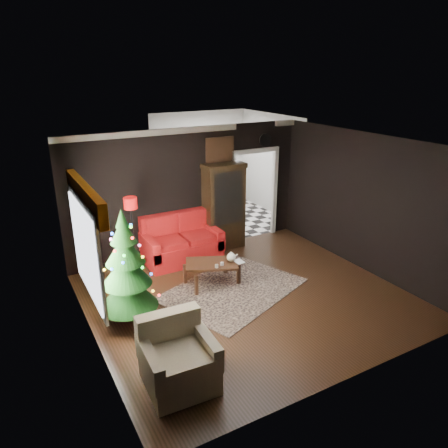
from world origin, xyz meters
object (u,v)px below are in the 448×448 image
loveseat (182,239)px  armchair (179,356)px  teapot (231,257)px  wall_clock (265,140)px  curio_cabinet (224,208)px  floor_lamp (133,238)px  christmas_tree (126,266)px  kitchen_table (219,210)px  coffee_table (212,273)px

loveseat → armchair: 3.88m
teapot → wall_clock: 3.21m
curio_cabinet → armchair: (-2.75, -3.76, -0.49)m
floor_lamp → teapot: bearing=-36.9°
floor_lamp → christmas_tree: 1.74m
floor_lamp → wall_clock: (3.48, 0.63, 1.55)m
curio_cabinet → teapot: (-0.73, -1.62, -0.40)m
floor_lamp → kitchen_table: size_ratio=2.22×
floor_lamp → wall_clock: wall_clock is taller
coffee_table → christmas_tree: bearing=-162.0°
curio_cabinet → kitchen_table: 1.67m
teapot → kitchen_table: 3.35m
christmas_tree → kitchen_table: bearing=44.7°
loveseat → armchair: loveseat is taller
loveseat → teapot: loveseat is taller
teapot → wall_clock: wall_clock is taller
christmas_tree → armchair: bearing=-85.3°
kitchen_table → loveseat: bearing=-137.5°
floor_lamp → coffee_table: floor_lamp is taller
teapot → armchair: bearing=-133.3°
floor_lamp → christmas_tree: christmas_tree is taller
christmas_tree → coffee_table: 2.06m
floor_lamp → curio_cabinet: bearing=11.2°
coffee_table → kitchen_table: bearing=59.2°
loveseat → kitchen_table: bearing=42.5°
wall_clock → curio_cabinet: bearing=-171.5°
armchair → coffee_table: bearing=56.7°
teapot → kitchen_table: (1.38, 3.05, -0.17)m
floor_lamp → armchair: bearing=-98.1°
curio_cabinet → wall_clock: (1.20, 0.18, 1.43)m
wall_clock → kitchen_table: size_ratio=0.43×
coffee_table → curio_cabinet: bearing=53.8°
armchair → wall_clock: wall_clock is taller
christmas_tree → floor_lamp: bearing=69.3°
floor_lamp → armchair: 3.36m
loveseat → coffee_table: bearing=-86.9°
curio_cabinet → coffee_table: curio_cabinet is taller
wall_clock → christmas_tree: bearing=-151.2°
loveseat → teapot: size_ratio=8.66×
christmas_tree → kitchen_table: (3.54, 3.49, -0.68)m
coffee_table → teapot: teapot is taller
loveseat → coffee_table: loveseat is taller
curio_cabinet → kitchen_table: size_ratio=2.53×
loveseat → coffee_table: 1.29m
wall_clock → kitchen_table: 2.43m
coffee_table → floor_lamp: bearing=139.3°
coffee_table → teapot: 0.49m
floor_lamp → kitchen_table: 3.51m
teapot → floor_lamp: bearing=143.1°
curio_cabinet → floor_lamp: curio_cabinet is taller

